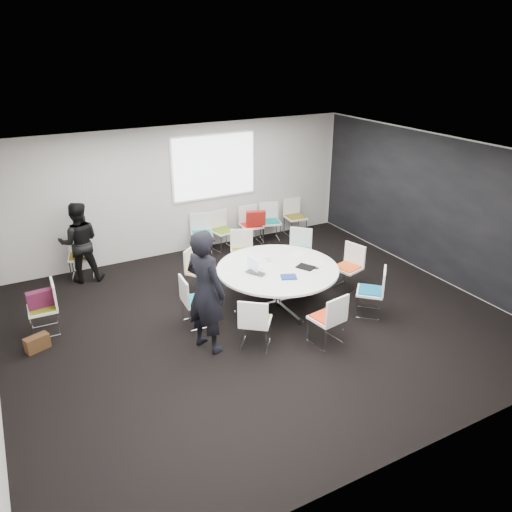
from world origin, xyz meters
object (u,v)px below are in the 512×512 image
chair_ring_f (255,331)px  chair_back_b (223,238)px  conference_table (278,278)px  chair_back_a (202,241)px  chair_person_back (82,264)px  chair_ring_h (370,300)px  chair_ring_e (197,310)px  laptop (257,272)px  chair_ring_a (347,276)px  person_main (206,292)px  chair_ring_d (201,279)px  person_back (79,242)px  chair_back_e (295,224)px  chair_ring_b (298,259)px  chair_back_d (270,229)px  cup (268,259)px  chair_ring_g (327,328)px  chair_back_c (251,233)px  chair_ring_c (243,260)px  brown_bag (37,343)px  chair_spare_left (45,317)px  maroon_bag (41,299)px

chair_ring_f → chair_back_b: bearing=110.4°
conference_table → chair_back_a: chair_back_a is taller
chair_person_back → chair_ring_h: bearing=150.1°
chair_ring_e → laptop: (1.12, -0.05, 0.47)m
chair_ring_a → person_main: bearing=84.9°
chair_ring_d → chair_person_back: (-1.85, 1.76, 0.00)m
chair_person_back → person_back: bearing=102.4°
chair_back_e → person_back: (-5.05, -0.17, 0.53)m
chair_ring_a → chair_ring_b: size_ratio=1.00×
chair_ring_d → chair_back_d: 3.05m
chair_ring_h → cup: size_ratio=9.78×
chair_ring_g → chair_back_a: size_ratio=1.00×
chair_person_back → cup: chair_person_back is taller
chair_ring_f → chair_back_c: same height
chair_ring_b → person_back: size_ratio=0.55×
chair_ring_c → chair_back_a: bearing=-55.7°
chair_ring_f → laptop: size_ratio=2.55×
chair_ring_h → brown_bag: chair_ring_h is taller
conference_table → laptop: size_ratio=6.22×
chair_ring_g → chair_back_d: bearing=62.5°
chair_back_b → chair_spare_left: same height
chair_back_a → chair_back_c: (1.23, -0.03, 0.00)m
chair_ring_b → chair_ring_h: 2.10m
chair_ring_b → chair_person_back: (-3.99, 1.82, 0.00)m
chair_ring_e → chair_back_a: same height
chair_back_d → person_back: bearing=19.5°
chair_ring_h → chair_back_e: (0.94, 3.92, 0.00)m
chair_ring_h → chair_back_c: same height
chair_ring_e → chair_back_b: 3.30m
chair_ring_e → person_back: 3.01m
chair_spare_left → chair_ring_f: bearing=-123.3°
conference_table → chair_ring_c: (0.06, 1.49, -0.26)m
conference_table → person_back: person_back is taller
chair_ring_h → chair_back_b: (-1.00, 3.89, 0.00)m
chair_ring_e → cup: (1.52, 0.28, 0.50)m
chair_spare_left → chair_ring_d: bearing=-85.7°
chair_back_a → chair_back_d: bearing=-164.0°
chair_ring_g → chair_back_b: bearing=78.3°
chair_ring_d → chair_ring_b: bearing=138.4°
chair_back_e → chair_back_d: bearing=5.2°
chair_back_a → brown_bag: bearing=48.8°
conference_table → chair_back_c: chair_back_c is taller
chair_ring_g → chair_ring_f: bearing=147.5°
chair_ring_a → cup: (-1.50, 0.42, 0.50)m
chair_back_e → chair_ring_a: bearing=81.2°
chair_ring_h → person_main: size_ratio=0.45×
brown_bag → person_back: bearing=63.1°
chair_back_e → maroon_bag: size_ratio=2.20×
chair_ring_e → chair_ring_g: same height
conference_table → laptop: 0.47m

